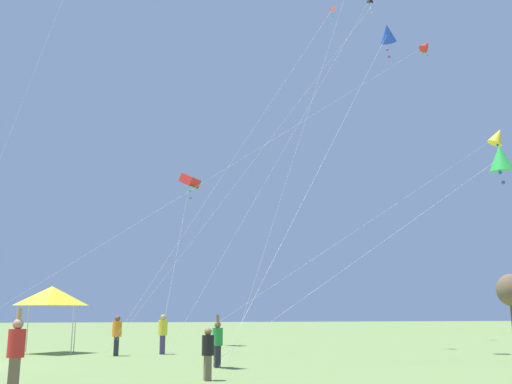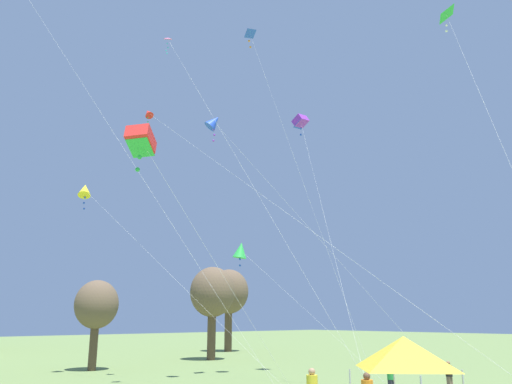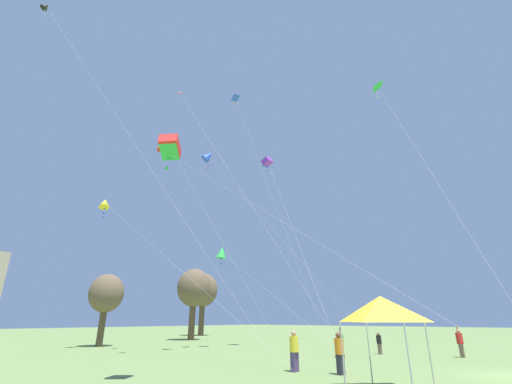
% 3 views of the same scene
% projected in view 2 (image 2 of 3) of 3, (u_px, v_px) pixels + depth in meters
% --- Properties ---
extents(tree_far_left, '(3.23, 3.23, 6.51)m').
position_uv_depth(tree_far_left, '(96.00, 306.00, 37.36)').
color(tree_far_left, brown).
rests_on(tree_far_left, ground).
extents(tree_near_right, '(4.19, 4.19, 8.45)m').
position_uv_depth(tree_near_right, '(212.00, 293.00, 46.93)').
color(tree_near_right, brown).
rests_on(tree_near_right, ground).
extents(tree_far_right, '(4.63, 4.63, 9.34)m').
position_uv_depth(tree_far_right, '(229.00, 293.00, 58.59)').
color(tree_far_right, brown).
rests_on(tree_far_right, ground).
extents(festival_tent, '(2.52, 2.52, 3.19)m').
position_uv_depth(festival_tent, '(404.00, 353.00, 14.51)').
color(festival_tent, '#B7B7BC').
rests_on(festival_tent, ground).
extents(person_black_shirt, '(0.35, 0.35, 1.47)m').
position_uv_depth(person_black_shirt, '(449.00, 374.00, 26.56)').
color(person_black_shirt, brown).
rests_on(person_black_shirt, ground).
extents(person_green_shirt, '(0.38, 0.38, 1.83)m').
position_uv_depth(person_green_shirt, '(391.00, 377.00, 24.75)').
color(person_green_shirt, '#282833').
rests_on(person_green_shirt, ground).
extents(kite_yellow_diamond_0, '(2.24, 20.83, 13.37)m').
position_uv_depth(kite_yellow_diamond_0, '(85.00, 190.00, 35.85)').
color(kite_yellow_diamond_0, silver).
rests_on(kite_yellow_diamond_0, ground).
extents(kite_red_diamond_2, '(0.81, 25.54, 17.80)m').
position_uv_depth(kite_red_diamond_2, '(149.00, 114.00, 33.94)').
color(kite_red_diamond_2, silver).
rests_on(kite_red_diamond_2, ground).
extents(kite_pink_delta_3, '(2.76, 12.65, 20.17)m').
position_uv_depth(kite_pink_delta_3, '(173.00, 48.00, 29.42)').
color(kite_pink_delta_3, silver).
rests_on(kite_pink_delta_3, ground).
extents(kite_red_box_4, '(7.27, 2.87, 10.57)m').
position_uv_depth(kite_red_box_4, '(141.00, 141.00, 18.32)').
color(kite_red_box_4, silver).
rests_on(kite_red_box_4, ground).
extents(kite_blue_delta_5, '(2.22, 8.56, 23.35)m').
position_uv_depth(kite_blue_delta_5, '(250.00, 36.00, 34.88)').
color(kite_blue_delta_5, silver).
rests_on(kite_blue_delta_5, ground).
extents(kite_green_diamond_6, '(1.20, 13.15, 9.07)m').
position_uv_depth(kite_green_diamond_6, '(241.00, 250.00, 35.62)').
color(kite_green_diamond_6, silver).
rests_on(kite_green_diamond_6, ground).
extents(kite_green_delta_7, '(6.69, 6.96, 19.02)m').
position_uv_depth(kite_green_delta_7, '(446.00, 16.00, 25.17)').
color(kite_green_delta_7, silver).
rests_on(kite_green_delta_7, ground).
extents(kite_blue_diamond_8, '(9.15, 11.18, 16.95)m').
position_uv_depth(kite_blue_diamond_8, '(214.00, 122.00, 32.72)').
color(kite_blue_diamond_8, silver).
rests_on(kite_blue_diamond_8, ground).
extents(kite_purple_box_9, '(10.71, 13.07, 18.53)m').
position_uv_depth(kite_purple_box_9, '(301.00, 122.00, 37.27)').
color(kite_purple_box_9, silver).
rests_on(kite_purple_box_9, ground).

